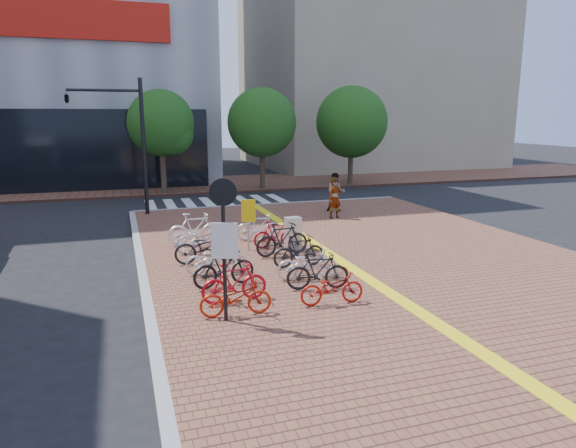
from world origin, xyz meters
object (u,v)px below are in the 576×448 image
object	(u,v)px
bike_5	(204,239)
traffic_light_pole	(109,122)
yellow_sign	(248,215)
bike_9	(307,263)
bike_7	(332,288)
notice_sign	(224,233)
bike_1	(234,282)
bike_6	(195,229)
bike_2	(224,268)
bike_3	(216,259)
bike_10	(299,251)
bike_13	(259,227)
utility_box	(293,233)
pedestrian_a	(335,198)
bike_4	(206,247)
bike_0	(236,297)
pedestrian_b	(336,192)
bike_12	(276,234)
bike_11	(282,239)
bike_8	(318,271)

from	to	relation	value
bike_5	traffic_light_pole	xyz separation A→B (m)	(-2.79, 7.82, 3.74)
yellow_sign	bike_9	bearing A→B (deg)	-76.95
bike_7	notice_sign	xyz separation A→B (m)	(-2.65, -0.23, 1.60)
bike_1	bike_6	xyz separation A→B (m)	(-0.09, 6.02, 0.07)
bike_2	bike_3	bearing A→B (deg)	-10.20
bike_10	traffic_light_pole	bearing A→B (deg)	24.94
bike_13	utility_box	distance (m)	1.76
bike_13	pedestrian_a	bearing A→B (deg)	-45.76
bike_7	bike_4	bearing A→B (deg)	29.82
bike_3	bike_4	distance (m)	1.23
utility_box	yellow_sign	bearing A→B (deg)	170.64
bike_6	pedestrian_a	world-z (taller)	pedestrian_a
bike_2	bike_4	size ratio (longest dim) A/B	0.88
bike_10	utility_box	distance (m)	2.13
bike_0	utility_box	bearing A→B (deg)	-27.82
traffic_light_pole	pedestrian_a	bearing A→B (deg)	-21.31
bike_2	bike_10	bearing A→B (deg)	-76.78
bike_13	pedestrian_b	distance (m)	6.69
bike_10	bike_12	size ratio (longest dim) A/B	1.04
bike_3	traffic_light_pole	bearing A→B (deg)	19.23
bike_3	bike_4	bearing A→B (deg)	6.96
bike_3	bike_4	size ratio (longest dim) A/B	0.88
bike_5	bike_13	xyz separation A→B (m)	(2.21, 1.24, 0.02)
bike_2	pedestrian_a	bearing A→B (deg)	-50.91
bike_1	bike_13	bearing A→B (deg)	-25.33
bike_13	traffic_light_pole	world-z (taller)	traffic_light_pole
bike_7	yellow_sign	distance (m)	5.63
bike_13	pedestrian_a	xyz separation A→B (m)	(4.30, 2.95, 0.38)
bike_6	bike_12	world-z (taller)	bike_6
bike_11	yellow_sign	bearing A→B (deg)	36.92
yellow_sign	notice_sign	size ratio (longest dim) A/B	0.55
bike_4	bike_0	bearing A→B (deg)	179.22
yellow_sign	bike_8	bearing A→B (deg)	-80.04
bike_5	bike_7	distance (m)	6.03
bike_0	traffic_light_pole	world-z (taller)	traffic_light_pole
bike_3	pedestrian_b	distance (m)	10.80
bike_0	bike_6	bearing A→B (deg)	2.65
bike_2	bike_11	size ratio (longest dim) A/B	0.95
bike_10	bike_13	bearing A→B (deg)	1.99
bike_6	traffic_light_pole	distance (m)	7.94
bike_0	bike_4	xyz separation A→B (m)	(0.08, 4.49, 0.08)
bike_0	bike_5	size ratio (longest dim) A/B	0.90
bike_10	yellow_sign	bearing A→B (deg)	20.83
bike_4	utility_box	xyz separation A→B (m)	(3.09, 0.77, 0.03)
pedestrian_a	bike_7	bearing A→B (deg)	-122.56
bike_6	pedestrian_a	distance (m)	7.22
bike_8	yellow_sign	world-z (taller)	yellow_sign
bike_6	utility_box	distance (m)	3.50
bike_10	pedestrian_b	xyz separation A→B (m)	(4.70, 8.08, 0.42)
bike_10	yellow_sign	distance (m)	2.62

